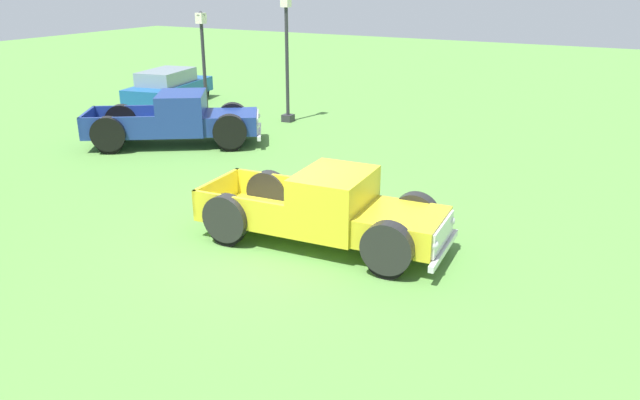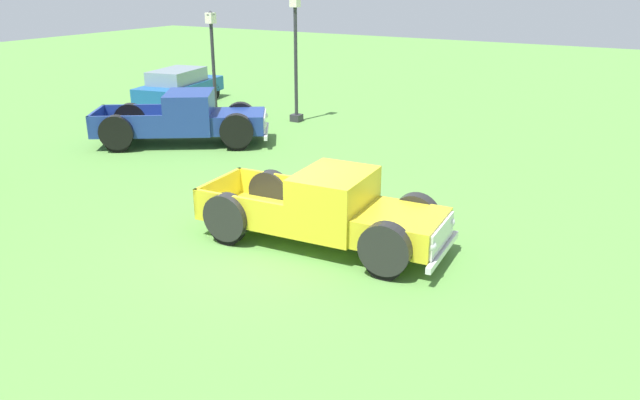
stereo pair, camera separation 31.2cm
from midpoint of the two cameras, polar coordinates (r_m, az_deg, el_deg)
name	(u,v)px [view 2 (the right image)]	position (r m, az deg, el deg)	size (l,w,h in m)	color
ground_plane	(283,241)	(12.09, -2.72, -3.86)	(80.00, 80.00, 0.00)	#5B9342
pickup_truck_foreground	(337,212)	(11.59, 2.33, -1.17)	(2.16, 4.95, 1.48)	yellow
pickup_truck_behind_right	(193,119)	(19.31, -11.29, 7.37)	(4.40, 5.37, 1.60)	navy
sedan_distant_a	(179,86)	(25.61, -12.62, 10.33)	(4.46, 2.49, 1.41)	#195699
lamp_post_near	(213,63)	(22.52, -9.50, 12.43)	(0.36, 0.36, 3.78)	#2D2D33
lamp_post_far	(296,57)	(21.72, -1.85, 13.19)	(0.36, 0.36, 4.34)	#2D2D33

